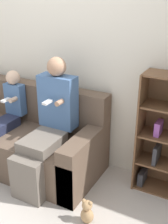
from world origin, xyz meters
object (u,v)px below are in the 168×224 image
object	(u,v)px
adult_seated	(48,123)
teddy_bear	(87,212)
couch	(23,139)
bookshelf	(168,137)
child_seated	(0,124)

from	to	relation	value
adult_seated	teddy_bear	size ratio (longest dim) A/B	5.35
adult_seated	couch	bearing A→B (deg)	165.80
couch	adult_seated	world-z (taller)	adult_seated
couch	adult_seated	xyz separation A→B (m)	(0.47, -0.12, 0.37)
adult_seated	bookshelf	xyz separation A→B (m)	(1.14, 0.42, -0.08)
bookshelf	teddy_bear	size ratio (longest dim) A/B	5.02
teddy_bear	bookshelf	bearing A→B (deg)	59.87
couch	child_seated	bearing A→B (deg)	-131.97
teddy_bear	couch	bearing A→B (deg)	155.52
child_seated	couch	bearing A→B (deg)	48.03
bookshelf	teddy_bear	xyz separation A→B (m)	(-0.47, -0.82, -0.49)
bookshelf	adult_seated	bearing A→B (deg)	-159.81
couch	child_seated	world-z (taller)	child_seated
adult_seated	child_seated	distance (m)	0.65
adult_seated	teddy_bear	world-z (taller)	adult_seated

